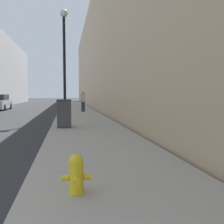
# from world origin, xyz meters

# --- Properties ---
(sidewalk_right) EXTENTS (3.40, 60.00, 0.12)m
(sidewalk_right) POSITION_xyz_m (5.43, 18.00, 0.06)
(sidewalk_right) COLOR #9E998E
(sidewalk_right) RESTS_ON ground
(building_right_stone) EXTENTS (12.00, 60.00, 12.31)m
(building_right_stone) POSITION_xyz_m (13.23, 26.00, 6.16)
(building_right_stone) COLOR tan
(building_right_stone) RESTS_ON ground
(fire_hydrant) EXTENTS (0.46, 0.35, 0.62)m
(fire_hydrant) POSITION_xyz_m (4.62, 1.12, 0.44)
(fire_hydrant) COLOR yellow
(fire_hydrant) RESTS_ON sidewalk_right
(trash_bin) EXTENTS (0.66, 0.59, 1.29)m
(trash_bin) POSITION_xyz_m (4.35, 8.95, 0.78)
(trash_bin) COLOR #3D3D42
(trash_bin) RESTS_ON sidewalk_right
(lamppost) EXTENTS (0.50, 0.50, 6.73)m
(lamppost) POSITION_xyz_m (4.36, 13.25, 4.30)
(lamppost) COLOR black
(lamppost) RESTS_ON sidewalk_right
(pedestrian_on_sidewalk) EXTENTS (0.36, 0.23, 1.77)m
(pedestrian_on_sidewalk) POSITION_xyz_m (5.86, 19.09, 1.01)
(pedestrian_on_sidewalk) COLOR #2D3347
(pedestrian_on_sidewalk) RESTS_ON sidewalk_right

